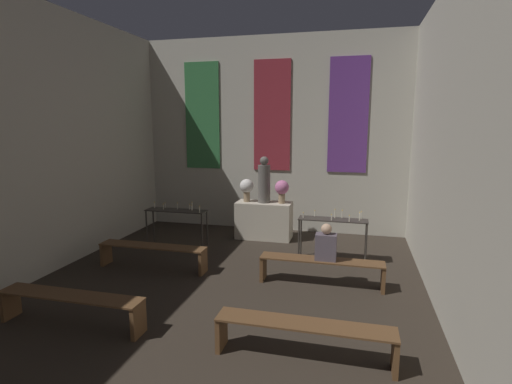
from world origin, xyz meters
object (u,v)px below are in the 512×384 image
(statue, at_px, (264,182))
(person_seated, at_px, (326,244))
(pew_back_left, at_px, (153,251))
(candle_rack_right, at_px, (333,225))
(candle_rack_left, at_px, (177,216))
(pew_third_right, at_px, (304,333))
(pew_back_right, at_px, (321,266))
(pew_third_left, at_px, (71,303))
(flower_vase_left, at_px, (247,187))
(altar, at_px, (264,220))
(flower_vase_right, at_px, (282,189))

(statue, height_order, person_seated, statue)
(pew_back_left, bearing_deg, candle_rack_right, 21.44)
(candle_rack_right, bearing_deg, candle_rack_left, 180.00)
(pew_third_right, xyz_separation_m, person_seated, (0.07, 2.32, 0.40))
(pew_back_right, distance_m, person_seated, 0.41)
(candle_rack_left, bearing_deg, pew_third_right, -47.27)
(candle_rack_right, height_order, pew_third_left, candle_rack_right)
(flower_vase_left, distance_m, pew_third_left, 5.12)
(pew_third_right, bearing_deg, statue, 108.40)
(altar, xyz_separation_m, pew_back_left, (-1.63, -2.58, -0.10))
(altar, bearing_deg, pew_third_right, -71.60)
(altar, xyz_separation_m, candle_rack_right, (1.74, -1.26, 0.30))
(altar, distance_m, pew_back_left, 3.05)
(pew_third_right, bearing_deg, pew_third_left, 180.00)
(flower_vase_right, bearing_deg, pew_back_right, -65.23)
(flower_vase_left, bearing_deg, pew_back_left, -114.77)
(candle_rack_left, distance_m, pew_back_left, 1.39)
(person_seated, bearing_deg, candle_rack_right, 88.26)
(candle_rack_left, distance_m, pew_third_left, 3.66)
(flower_vase_left, xyz_separation_m, pew_third_left, (-1.19, -4.89, -0.90))
(pew_back_right, xyz_separation_m, person_seated, (0.07, 0.00, 0.40))
(statue, xyz_separation_m, pew_third_right, (1.63, -4.89, -1.07))
(candle_rack_right, xyz_separation_m, pew_third_right, (-0.11, -3.64, -0.40))
(candle_rack_left, relative_size, person_seated, 2.17)
(statue, relative_size, flower_vase_right, 2.00)
(flower_vase_right, height_order, pew_back_right, flower_vase_right)
(flower_vase_left, relative_size, pew_third_left, 0.26)
(flower_vase_left, relative_size, pew_third_right, 0.26)
(pew_third_right, xyz_separation_m, pew_back_left, (-3.26, 2.32, 0.00))
(candle_rack_left, height_order, pew_third_left, candle_rack_left)
(flower_vase_right, xyz_separation_m, person_seated, (1.26, -2.58, -0.51))
(flower_vase_right, distance_m, pew_back_right, 2.98)
(statue, bearing_deg, pew_back_left, -122.28)
(statue, xyz_separation_m, person_seated, (1.70, -2.58, -0.67))
(altar, distance_m, person_seated, 3.10)
(altar, distance_m, flower_vase_left, 0.91)
(flower_vase_left, bearing_deg, candle_rack_left, -135.89)
(flower_vase_right, distance_m, pew_third_right, 5.12)
(candle_rack_left, distance_m, pew_back_right, 3.63)
(flower_vase_right, xyz_separation_m, pew_back_left, (-2.07, -2.58, -0.90))
(pew_back_right, bearing_deg, pew_back_left, 180.00)
(candle_rack_right, xyz_separation_m, pew_back_right, (-0.11, -1.32, -0.40))
(candle_rack_right, bearing_deg, pew_back_right, -94.79)
(altar, distance_m, candle_rack_left, 2.16)
(candle_rack_left, relative_size, pew_third_right, 0.65)
(candle_rack_right, xyz_separation_m, pew_third_left, (-3.37, -3.64, -0.40))
(pew_back_right, bearing_deg, candle_rack_left, 158.52)
(pew_back_left, bearing_deg, pew_back_right, 0.00)
(candle_rack_left, relative_size, pew_back_left, 0.65)
(altar, bearing_deg, flower_vase_right, 0.00)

